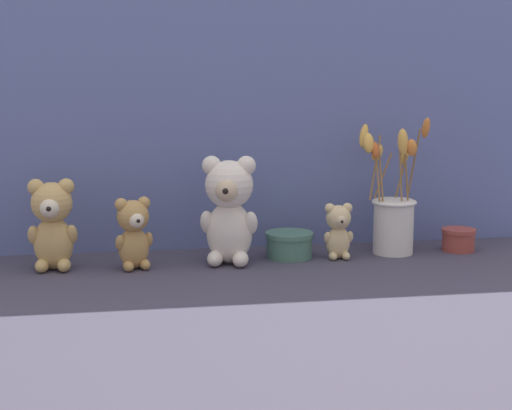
% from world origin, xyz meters
% --- Properties ---
extents(ground_plane, '(4.00, 4.00, 0.00)m').
position_xyz_m(ground_plane, '(0.00, 0.00, 0.00)').
color(ground_plane, '#3D3847').
extents(backdrop_wall, '(1.46, 0.02, 0.68)m').
position_xyz_m(backdrop_wall, '(0.00, 0.17, 0.34)').
color(backdrop_wall, slate).
rests_on(backdrop_wall, ground).
extents(teddy_bear_large, '(0.13, 0.12, 0.24)m').
position_xyz_m(teddy_bear_large, '(-0.06, 0.00, 0.13)').
color(teddy_bear_large, beige).
rests_on(teddy_bear_large, ground).
extents(teddy_bear_medium, '(0.11, 0.10, 0.20)m').
position_xyz_m(teddy_bear_medium, '(-0.44, 0.01, 0.10)').
color(teddy_bear_medium, tan).
rests_on(teddy_bear_medium, ground).
extents(teddy_bear_small, '(0.09, 0.08, 0.16)m').
position_xyz_m(teddy_bear_small, '(-0.27, -0.01, 0.08)').
color(teddy_bear_small, tan).
rests_on(teddy_bear_small, ground).
extents(teddy_bear_tiny, '(0.07, 0.07, 0.13)m').
position_xyz_m(teddy_bear_tiny, '(0.19, 0.01, 0.07)').
color(teddy_bear_tiny, '#DBBC84').
rests_on(teddy_bear_tiny, ground).
extents(flower_vase, '(0.17, 0.13, 0.32)m').
position_xyz_m(flower_vase, '(0.33, 0.04, 0.09)').
color(flower_vase, silver).
rests_on(flower_vase, ground).
extents(decorative_tin_tall, '(0.11, 0.11, 0.06)m').
position_xyz_m(decorative_tin_tall, '(0.08, 0.04, 0.03)').
color(decorative_tin_tall, '#47705B').
rests_on(decorative_tin_tall, ground).
extents(decorative_tin_short, '(0.08, 0.08, 0.05)m').
position_xyz_m(decorative_tin_short, '(0.49, 0.04, 0.03)').
color(decorative_tin_short, '#993D33').
rests_on(decorative_tin_short, ground).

